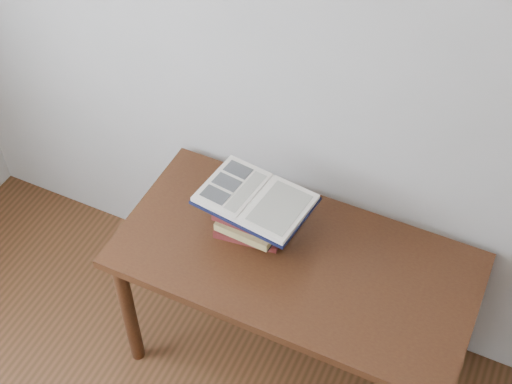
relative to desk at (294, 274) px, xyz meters
The scene contains 3 objects.
desk is the anchor object (origin of this frame).
book_stack 0.27m from the desk, 168.74° to the left, with size 0.27×0.22×0.18m.
open_book 0.35m from the desk, 166.16° to the left, with size 0.43×0.32×0.03m.
Camera 1 is at (0.64, -0.14, 2.81)m, focal length 50.00 mm.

